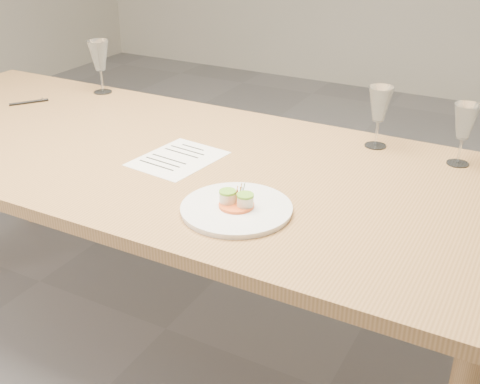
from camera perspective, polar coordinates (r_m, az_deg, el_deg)
The scene contains 8 objects.
ground at distance 2.41m, azimuth -7.05°, elevation -12.74°, with size 7.00×7.00×0.00m, color slate.
dining_table at distance 2.05m, azimuth -8.10°, elevation 2.23°, with size 2.40×1.00×0.75m.
dinner_plate at distance 1.60m, azimuth -0.33°, elevation -1.50°, with size 0.30×0.30×0.08m.
recipe_sheet at distance 1.94m, azimuth -5.91°, elevation 3.16°, with size 0.25×0.31×0.00m.
ballpoint_pen at distance 2.61m, azimuth -19.37°, elevation 8.05°, with size 0.10×0.13×0.01m.
wine_glass_0 at distance 2.63m, azimuth -13.21°, elevation 12.41°, with size 0.09×0.09×0.22m.
wine_glass_1 at distance 2.03m, azimuth 13.10°, elevation 8.02°, with size 0.08×0.08×0.21m.
wine_glass_2 at distance 1.97m, azimuth 20.53°, elevation 6.16°, with size 0.08×0.08×0.20m.
Camera 1 is at (1.14, -1.49, 1.52)m, focal length 45.00 mm.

